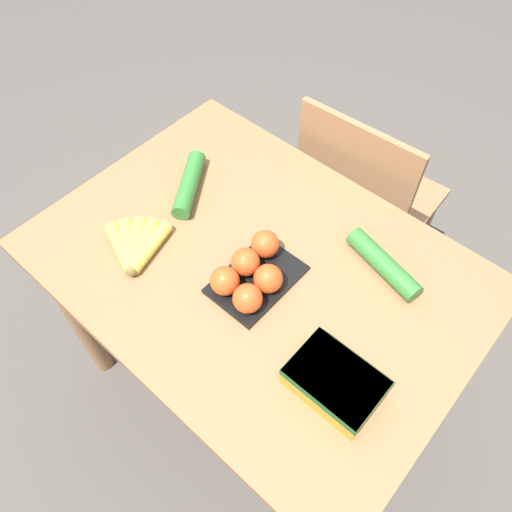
{
  "coord_description": "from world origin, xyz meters",
  "views": [
    {
      "loc": [
        0.46,
        -0.52,
        1.76
      ],
      "look_at": [
        0.0,
        0.0,
        0.79
      ],
      "focal_mm": 35.0,
      "sensor_mm": 36.0,
      "label": 1
    }
  ],
  "objects_px": {
    "chair": "(361,204)",
    "tomato_pack": "(251,274)",
    "banana_bunch": "(136,247)",
    "carrot_bag": "(335,381)",
    "cucumber_far": "(189,184)",
    "cucumber_near": "(383,264)"
  },
  "relations": [
    {
      "from": "chair",
      "to": "tomato_pack",
      "type": "bearing_deg",
      "value": 92.52
    },
    {
      "from": "banana_bunch",
      "to": "carrot_bag",
      "type": "bearing_deg",
      "value": 3.93
    },
    {
      "from": "banana_bunch",
      "to": "cucumber_far",
      "type": "height_order",
      "value": "cucumber_far"
    },
    {
      "from": "chair",
      "to": "banana_bunch",
      "type": "distance_m",
      "value": 0.84
    },
    {
      "from": "tomato_pack",
      "to": "chair",
      "type": "bearing_deg",
      "value": 95.21
    },
    {
      "from": "banana_bunch",
      "to": "cucumber_far",
      "type": "relative_size",
      "value": 0.82
    },
    {
      "from": "cucumber_near",
      "to": "cucumber_far",
      "type": "distance_m",
      "value": 0.55
    },
    {
      "from": "chair",
      "to": "banana_bunch",
      "type": "bearing_deg",
      "value": 71.1
    },
    {
      "from": "cucumber_near",
      "to": "carrot_bag",
      "type": "bearing_deg",
      "value": -74.45
    },
    {
      "from": "cucumber_near",
      "to": "tomato_pack",
      "type": "bearing_deg",
      "value": -131.77
    },
    {
      "from": "chair",
      "to": "cucumber_near",
      "type": "height_order",
      "value": "chair"
    },
    {
      "from": "carrot_bag",
      "to": "cucumber_near",
      "type": "bearing_deg",
      "value": 105.55
    },
    {
      "from": "chair",
      "to": "carrot_bag",
      "type": "bearing_deg",
      "value": 113.97
    },
    {
      "from": "tomato_pack",
      "to": "carrot_bag",
      "type": "xyz_separation_m",
      "value": [
        0.3,
        -0.08,
        -0.0
      ]
    },
    {
      "from": "carrot_bag",
      "to": "cucumber_near",
      "type": "relative_size",
      "value": 0.85
    },
    {
      "from": "cucumber_far",
      "to": "cucumber_near",
      "type": "bearing_deg",
      "value": 13.19
    },
    {
      "from": "tomato_pack",
      "to": "cucumber_far",
      "type": "height_order",
      "value": "tomato_pack"
    },
    {
      "from": "banana_bunch",
      "to": "carrot_bag",
      "type": "xyz_separation_m",
      "value": [
        0.57,
        0.04,
        0.02
      ]
    },
    {
      "from": "cucumber_far",
      "to": "tomato_pack",
      "type": "bearing_deg",
      "value": -18.84
    },
    {
      "from": "banana_bunch",
      "to": "tomato_pack",
      "type": "bearing_deg",
      "value": 23.62
    },
    {
      "from": "chair",
      "to": "cucumber_near",
      "type": "relative_size",
      "value": 4.06
    },
    {
      "from": "carrot_bag",
      "to": "tomato_pack",
      "type": "bearing_deg",
      "value": 164.87
    }
  ]
}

